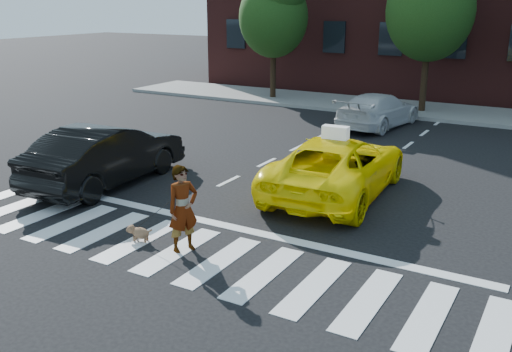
{
  "coord_description": "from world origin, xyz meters",
  "views": [
    {
      "loc": [
        6.63,
        -8.32,
        4.83
      ],
      "look_at": [
        0.6,
        2.13,
        1.1
      ],
      "focal_mm": 40.0,
      "sensor_mm": 36.0,
      "label": 1
    }
  ],
  "objects_px": {
    "tree_left": "(274,9)",
    "white_suv": "(378,110)",
    "tree_mid": "(432,0)",
    "black_sedan": "(106,155)",
    "woman": "(183,209)",
    "dog": "(138,232)",
    "taxi": "(337,166)"
  },
  "relations": [
    {
      "from": "tree_left",
      "to": "white_suv",
      "type": "xyz_separation_m",
      "value": [
        6.65,
        -3.6,
        -3.77
      ]
    },
    {
      "from": "tree_mid",
      "to": "dog",
      "type": "height_order",
      "value": "tree_mid"
    },
    {
      "from": "white_suv",
      "to": "woman",
      "type": "relative_size",
      "value": 2.6
    },
    {
      "from": "dog",
      "to": "taxi",
      "type": "bearing_deg",
      "value": 49.43
    },
    {
      "from": "dog",
      "to": "black_sedan",
      "type": "bearing_deg",
      "value": 127.69
    },
    {
      "from": "taxi",
      "to": "woman",
      "type": "relative_size",
      "value": 3.07
    },
    {
      "from": "tree_left",
      "to": "dog",
      "type": "distance_m",
      "value": 18.52
    },
    {
      "from": "white_suv",
      "to": "woman",
      "type": "height_order",
      "value": "woman"
    },
    {
      "from": "tree_mid",
      "to": "dog",
      "type": "distance_m",
      "value": 17.7
    },
    {
      "from": "tree_left",
      "to": "black_sedan",
      "type": "relative_size",
      "value": 1.3
    },
    {
      "from": "black_sedan",
      "to": "white_suv",
      "type": "height_order",
      "value": "black_sedan"
    },
    {
      "from": "tree_mid",
      "to": "woman",
      "type": "distance_m",
      "value": 17.36
    },
    {
      "from": "taxi",
      "to": "tree_left",
      "type": "bearing_deg",
      "value": -58.64
    },
    {
      "from": "dog",
      "to": "white_suv",
      "type": "bearing_deg",
      "value": 72.46
    },
    {
      "from": "tree_left",
      "to": "dog",
      "type": "bearing_deg",
      "value": -70.67
    },
    {
      "from": "taxi",
      "to": "woman",
      "type": "xyz_separation_m",
      "value": [
        -1.3,
        -4.81,
        0.13
      ]
    },
    {
      "from": "black_sedan",
      "to": "white_suv",
      "type": "relative_size",
      "value": 1.08
    },
    {
      "from": "white_suv",
      "to": "dog",
      "type": "xyz_separation_m",
      "value": [
        -0.69,
        -13.41,
        -0.47
      ]
    },
    {
      "from": "black_sedan",
      "to": "woman",
      "type": "bearing_deg",
      "value": 147.81
    },
    {
      "from": "woman",
      "to": "dog",
      "type": "bearing_deg",
      "value": 120.95
    },
    {
      "from": "tree_mid",
      "to": "white_suv",
      "type": "bearing_deg",
      "value": -103.25
    },
    {
      "from": "tree_left",
      "to": "tree_mid",
      "type": "height_order",
      "value": "tree_mid"
    },
    {
      "from": "black_sedan",
      "to": "white_suv",
      "type": "bearing_deg",
      "value": -113.61
    },
    {
      "from": "tree_left",
      "to": "black_sedan",
      "type": "height_order",
      "value": "tree_left"
    },
    {
      "from": "white_suv",
      "to": "woman",
      "type": "bearing_deg",
      "value": 99.38
    },
    {
      "from": "tree_left",
      "to": "taxi",
      "type": "relative_size",
      "value": 1.19
    },
    {
      "from": "woman",
      "to": "dog",
      "type": "distance_m",
      "value": 1.31
    },
    {
      "from": "woman",
      "to": "white_suv",
      "type": "bearing_deg",
      "value": 26.62
    },
    {
      "from": "taxi",
      "to": "black_sedan",
      "type": "bearing_deg",
      "value": 18.8
    },
    {
      "from": "woman",
      "to": "black_sedan",
      "type": "bearing_deg",
      "value": 85.8
    },
    {
      "from": "dog",
      "to": "tree_mid",
      "type": "bearing_deg",
      "value": 70.23
    },
    {
      "from": "tree_mid",
      "to": "black_sedan",
      "type": "bearing_deg",
      "value": -108.71
    }
  ]
}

